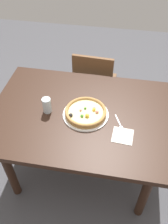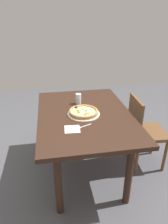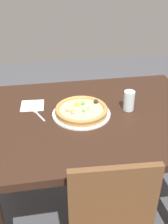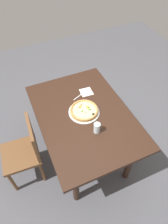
{
  "view_description": "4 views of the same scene",
  "coord_description": "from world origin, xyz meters",
  "px_view_note": "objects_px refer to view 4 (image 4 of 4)",
  "views": [
    {
      "loc": [
        -0.23,
        1.24,
        2.05
      ],
      "look_at": [
        -0.01,
        0.01,
        0.79
      ],
      "focal_mm": 38.75,
      "sensor_mm": 36.0,
      "label": 1
    },
    {
      "loc": [
        -1.91,
        0.34,
        1.73
      ],
      "look_at": [
        -0.01,
        0.01,
        0.79
      ],
      "focal_mm": 32.75,
      "sensor_mm": 36.0,
      "label": 2
    },
    {
      "loc": [
        -0.24,
        -1.35,
        1.61
      ],
      "look_at": [
        -0.01,
        0.01,
        0.79
      ],
      "focal_mm": 44.18,
      "sensor_mm": 36.0,
      "label": 3
    },
    {
      "loc": [
        1.28,
        -0.56,
        2.41
      ],
      "look_at": [
        -0.01,
        0.01,
        0.79
      ],
      "focal_mm": 31.84,
      "sensor_mm": 36.0,
      "label": 4
    }
  ],
  "objects_px": {
    "pizza": "(84,110)",
    "dining_table": "(84,120)",
    "fork": "(79,96)",
    "napkin": "(86,92)",
    "drinking_glass": "(97,128)",
    "chair_near": "(26,151)",
    "plate": "(84,112)"
  },
  "relations": [
    {
      "from": "dining_table",
      "to": "fork",
      "type": "bearing_deg",
      "value": 166.86
    },
    {
      "from": "chair_near",
      "to": "dining_table",
      "type": "bearing_deg",
      "value": -86.54
    },
    {
      "from": "plate",
      "to": "pizza",
      "type": "relative_size",
      "value": 1.11
    },
    {
      "from": "chair_near",
      "to": "pizza",
      "type": "relative_size",
      "value": 2.9
    },
    {
      "from": "dining_table",
      "to": "pizza",
      "type": "distance_m",
      "value": 0.13
    },
    {
      "from": "plate",
      "to": "napkin",
      "type": "height_order",
      "value": "plate"
    },
    {
      "from": "dining_table",
      "to": "fork",
      "type": "height_order",
      "value": "fork"
    },
    {
      "from": "plate",
      "to": "drinking_glass",
      "type": "distance_m",
      "value": 0.29
    },
    {
      "from": "plate",
      "to": "drinking_glass",
      "type": "xyz_separation_m",
      "value": [
        0.29,
        0.01,
        0.06
      ]
    },
    {
      "from": "plate",
      "to": "drinking_glass",
      "type": "relative_size",
      "value": 2.81
    },
    {
      "from": "chair_near",
      "to": "plate",
      "type": "relative_size",
      "value": 2.61
    },
    {
      "from": "dining_table",
      "to": "napkin",
      "type": "xyz_separation_m",
      "value": [
        -0.31,
        0.17,
        0.1
      ]
    },
    {
      "from": "plate",
      "to": "napkin",
      "type": "relative_size",
      "value": 2.43
    },
    {
      "from": "drinking_glass",
      "to": "pizza",
      "type": "bearing_deg",
      "value": -177.9
    },
    {
      "from": "plate",
      "to": "pizza",
      "type": "distance_m",
      "value": 0.03
    },
    {
      "from": "pizza",
      "to": "chair_near",
      "type": "bearing_deg",
      "value": -87.44
    },
    {
      "from": "drinking_glass",
      "to": "chair_near",
      "type": "bearing_deg",
      "value": -109.4
    },
    {
      "from": "dining_table",
      "to": "pizza",
      "type": "bearing_deg",
      "value": 151.65
    },
    {
      "from": "pizza",
      "to": "dining_table",
      "type": "bearing_deg",
      "value": -28.35
    },
    {
      "from": "dining_table",
      "to": "napkin",
      "type": "height_order",
      "value": "napkin"
    },
    {
      "from": "plate",
      "to": "dining_table",
      "type": "bearing_deg",
      "value": -27.49
    },
    {
      "from": "dining_table",
      "to": "fork",
      "type": "xyz_separation_m",
      "value": [
        -0.28,
        0.07,
        0.1
      ]
    },
    {
      "from": "dining_table",
      "to": "chair_near",
      "type": "distance_m",
      "value": 0.72
    },
    {
      "from": "chair_near",
      "to": "drinking_glass",
      "type": "relative_size",
      "value": 7.34
    },
    {
      "from": "pizza",
      "to": "fork",
      "type": "relative_size",
      "value": 1.94
    },
    {
      "from": "dining_table",
      "to": "chair_near",
      "type": "xyz_separation_m",
      "value": [
        0.0,
        -0.7,
        -0.18
      ]
    },
    {
      "from": "fork",
      "to": "napkin",
      "type": "xyz_separation_m",
      "value": [
        -0.03,
        0.1,
        -0.0
      ]
    },
    {
      "from": "chair_near",
      "to": "drinking_glass",
      "type": "distance_m",
      "value": 0.84
    },
    {
      "from": "dining_table",
      "to": "plate",
      "type": "relative_size",
      "value": 4.08
    },
    {
      "from": "plate",
      "to": "pizza",
      "type": "xyz_separation_m",
      "value": [
        -0.0,
        0.0,
        0.03
      ]
    },
    {
      "from": "chair_near",
      "to": "fork",
      "type": "relative_size",
      "value": 5.63
    },
    {
      "from": "chair_near",
      "to": "fork",
      "type": "xyz_separation_m",
      "value": [
        -0.29,
        0.77,
        0.28
      ]
    }
  ]
}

